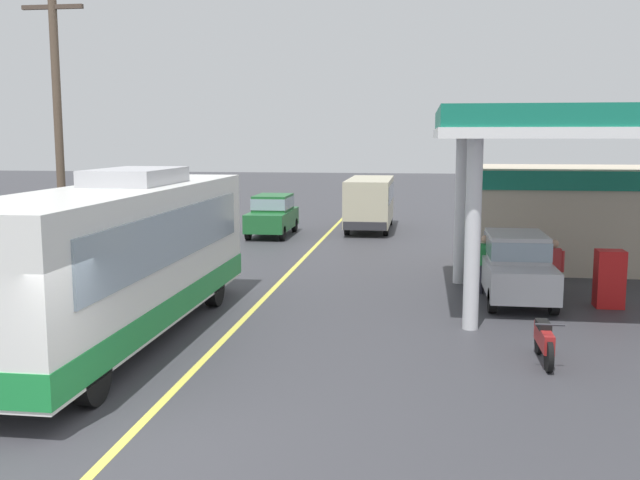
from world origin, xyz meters
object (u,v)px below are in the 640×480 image
(pedestrian_by_shop, at_px, (485,261))
(car_at_pump, at_px, (516,263))
(pedestrian_near_pump, at_px, (554,266))
(coach_bus_main, at_px, (121,261))
(car_trailing_behind_bus, at_px, (273,213))
(motorcycle_parked_forecourt, at_px, (544,340))
(minibus_opposing_lane, at_px, (370,199))

(pedestrian_by_shop, bearing_deg, car_at_pump, -43.40)
(pedestrian_by_shop, bearing_deg, pedestrian_near_pump, -19.10)
(coach_bus_main, bearing_deg, car_at_pump, 29.62)
(car_trailing_behind_bus, bearing_deg, car_at_pump, -52.53)
(motorcycle_parked_forecourt, relative_size, car_trailing_behind_bus, 0.43)
(coach_bus_main, height_order, car_trailing_behind_bus, coach_bus_main)
(car_at_pump, xyz_separation_m, car_trailing_behind_bus, (-9.18, 11.98, 0.00))
(minibus_opposing_lane, relative_size, car_trailing_behind_bus, 1.46)
(pedestrian_by_shop, relative_size, car_trailing_behind_bus, 0.40)
(car_at_pump, bearing_deg, pedestrian_near_pump, 6.58)
(coach_bus_main, bearing_deg, pedestrian_by_shop, 35.41)
(car_at_pump, relative_size, pedestrian_by_shop, 2.53)
(motorcycle_parked_forecourt, height_order, pedestrian_by_shop, pedestrian_by_shop)
(pedestrian_by_shop, bearing_deg, minibus_opposing_lane, 106.94)
(motorcycle_parked_forecourt, distance_m, pedestrian_near_pump, 5.83)
(minibus_opposing_lane, relative_size, pedestrian_near_pump, 3.69)
(coach_bus_main, bearing_deg, pedestrian_near_pump, 27.61)
(coach_bus_main, relative_size, car_trailing_behind_bus, 2.63)
(car_at_pump, height_order, minibus_opposing_lane, minibus_opposing_lane)
(pedestrian_by_shop, bearing_deg, coach_bus_main, -144.59)
(coach_bus_main, distance_m, pedestrian_by_shop, 10.12)
(minibus_opposing_lane, bearing_deg, car_trailing_behind_bus, -147.95)
(motorcycle_parked_forecourt, bearing_deg, minibus_opposing_lane, 103.56)
(motorcycle_parked_forecourt, bearing_deg, car_trailing_behind_bus, 117.27)
(car_at_pump, height_order, motorcycle_parked_forecourt, car_at_pump)
(coach_bus_main, bearing_deg, minibus_opposing_lane, 78.53)
(coach_bus_main, relative_size, pedestrian_near_pump, 6.65)
(minibus_opposing_lane, height_order, pedestrian_near_pump, minibus_opposing_lane)
(pedestrian_near_pump, height_order, car_trailing_behind_bus, car_trailing_behind_bus)
(car_at_pump, distance_m, car_trailing_behind_bus, 15.09)
(pedestrian_near_pump, bearing_deg, pedestrian_by_shop, 160.90)
(pedestrian_by_shop, xyz_separation_m, car_trailing_behind_bus, (-8.41, 11.25, 0.08))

